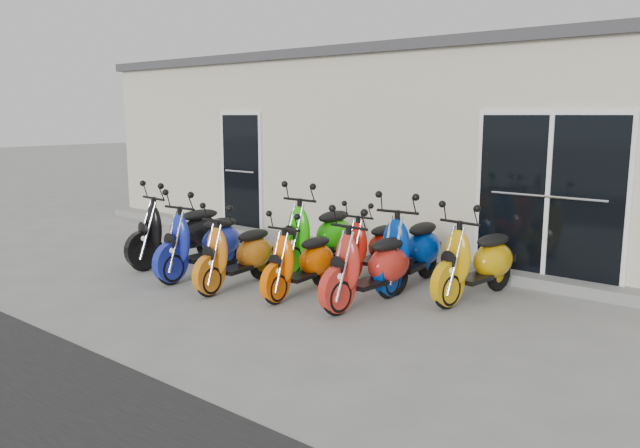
{
  "coord_description": "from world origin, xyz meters",
  "views": [
    {
      "loc": [
        5.42,
        -6.01,
        2.25
      ],
      "look_at": [
        0.0,
        0.6,
        0.75
      ],
      "focal_mm": 35.0,
      "sensor_mm": 36.0,
      "label": 1
    }
  ],
  "objects_px": {
    "scooter_front_blue": "(202,232)",
    "scooter_back_yellow": "(477,250)",
    "scooter_back_green": "(318,225)",
    "scooter_back_blue": "(411,238)",
    "scooter_front_orange_b": "(301,252)",
    "scooter_front_black": "(178,222)",
    "scooter_front_red": "(370,254)",
    "scooter_front_orange_a": "(237,244)",
    "scooter_back_red": "(371,238)"
  },
  "relations": [
    {
      "from": "scooter_front_blue",
      "to": "scooter_back_yellow",
      "type": "distance_m",
      "value": 3.75
    },
    {
      "from": "scooter_back_green",
      "to": "scooter_front_blue",
      "type": "bearing_deg",
      "value": -128.57
    },
    {
      "from": "scooter_back_blue",
      "to": "scooter_front_orange_b",
      "type": "bearing_deg",
      "value": -133.47
    },
    {
      "from": "scooter_back_green",
      "to": "scooter_front_black",
      "type": "bearing_deg",
      "value": -150.23
    },
    {
      "from": "scooter_front_black",
      "to": "scooter_front_orange_b",
      "type": "bearing_deg",
      "value": 4.42
    },
    {
      "from": "scooter_front_red",
      "to": "scooter_back_yellow",
      "type": "relative_size",
      "value": 0.99
    },
    {
      "from": "scooter_front_orange_a",
      "to": "scooter_back_blue",
      "type": "xyz_separation_m",
      "value": [
        1.76,
        1.44,
        0.08
      ]
    },
    {
      "from": "scooter_front_blue",
      "to": "scooter_back_red",
      "type": "relative_size",
      "value": 1.14
    },
    {
      "from": "scooter_front_black",
      "to": "scooter_front_orange_b",
      "type": "height_order",
      "value": "scooter_front_black"
    },
    {
      "from": "scooter_front_blue",
      "to": "scooter_front_orange_a",
      "type": "xyz_separation_m",
      "value": [
        0.81,
        -0.09,
        -0.05
      ]
    },
    {
      "from": "scooter_front_black",
      "to": "scooter_back_yellow",
      "type": "relative_size",
      "value": 1.04
    },
    {
      "from": "scooter_front_blue",
      "to": "scooter_back_blue",
      "type": "xyz_separation_m",
      "value": [
        2.57,
        1.35,
        0.03
      ]
    },
    {
      "from": "scooter_front_blue",
      "to": "scooter_front_orange_b",
      "type": "bearing_deg",
      "value": 1.62
    },
    {
      "from": "scooter_front_red",
      "to": "scooter_front_orange_b",
      "type": "bearing_deg",
      "value": -163.94
    },
    {
      "from": "scooter_front_orange_a",
      "to": "scooter_front_orange_b",
      "type": "distance_m",
      "value": 0.92
    },
    {
      "from": "scooter_front_black",
      "to": "scooter_back_red",
      "type": "xyz_separation_m",
      "value": [
        2.66,
        1.26,
        -0.1
      ]
    },
    {
      "from": "scooter_front_black",
      "to": "scooter_back_green",
      "type": "relative_size",
      "value": 0.98
    },
    {
      "from": "scooter_front_red",
      "to": "scooter_back_blue",
      "type": "relative_size",
      "value": 0.94
    },
    {
      "from": "scooter_front_blue",
      "to": "scooter_back_yellow",
      "type": "height_order",
      "value": "scooter_front_blue"
    },
    {
      "from": "scooter_front_red",
      "to": "scooter_back_red",
      "type": "distance_m",
      "value": 1.34
    },
    {
      "from": "scooter_front_blue",
      "to": "scooter_front_orange_b",
      "type": "distance_m",
      "value": 1.7
    },
    {
      "from": "scooter_front_black",
      "to": "scooter_front_red",
      "type": "height_order",
      "value": "scooter_front_black"
    },
    {
      "from": "scooter_front_black",
      "to": "scooter_back_yellow",
      "type": "bearing_deg",
      "value": 20.68
    },
    {
      "from": "scooter_front_blue",
      "to": "scooter_back_yellow",
      "type": "bearing_deg",
      "value": 17.22
    },
    {
      "from": "scooter_front_red",
      "to": "scooter_back_green",
      "type": "bearing_deg",
      "value": 153.06
    },
    {
      "from": "scooter_front_orange_a",
      "to": "scooter_back_red",
      "type": "bearing_deg",
      "value": 50.45
    },
    {
      "from": "scooter_front_black",
      "to": "scooter_front_orange_a",
      "type": "xyz_separation_m",
      "value": [
        1.62,
        -0.32,
        -0.07
      ]
    },
    {
      "from": "scooter_front_orange_a",
      "to": "scooter_back_yellow",
      "type": "xyz_separation_m",
      "value": [
        2.67,
        1.48,
        0.04
      ]
    },
    {
      "from": "scooter_front_orange_a",
      "to": "scooter_front_blue",
      "type": "bearing_deg",
      "value": 167.41
    },
    {
      "from": "scooter_front_blue",
      "to": "scooter_back_red",
      "type": "height_order",
      "value": "scooter_front_blue"
    },
    {
      "from": "scooter_front_orange_a",
      "to": "scooter_back_green",
      "type": "distance_m",
      "value": 1.44
    },
    {
      "from": "scooter_back_red",
      "to": "scooter_back_yellow",
      "type": "relative_size",
      "value": 0.88
    },
    {
      "from": "scooter_front_orange_b",
      "to": "scooter_back_red",
      "type": "xyz_separation_m",
      "value": [
        0.17,
        1.31,
        -0.0
      ]
    },
    {
      "from": "scooter_front_red",
      "to": "scooter_back_green",
      "type": "height_order",
      "value": "scooter_back_green"
    },
    {
      "from": "scooter_front_red",
      "to": "scooter_back_green",
      "type": "distance_m",
      "value": 1.86
    },
    {
      "from": "scooter_front_orange_b",
      "to": "scooter_back_green",
      "type": "bearing_deg",
      "value": 115.55
    },
    {
      "from": "scooter_front_orange_b",
      "to": "scooter_back_blue",
      "type": "xyz_separation_m",
      "value": [
        0.89,
        1.16,
        0.1
      ]
    },
    {
      "from": "scooter_front_red",
      "to": "scooter_back_red",
      "type": "relative_size",
      "value": 1.12
    },
    {
      "from": "scooter_back_red",
      "to": "scooter_back_yellow",
      "type": "height_order",
      "value": "scooter_back_yellow"
    },
    {
      "from": "scooter_front_orange_b",
      "to": "scooter_back_blue",
      "type": "height_order",
      "value": "scooter_back_blue"
    },
    {
      "from": "scooter_back_red",
      "to": "scooter_back_green",
      "type": "bearing_deg",
      "value": -172.29
    },
    {
      "from": "scooter_front_orange_a",
      "to": "scooter_back_red",
      "type": "relative_size",
      "value": 1.05
    },
    {
      "from": "scooter_front_black",
      "to": "scooter_back_red",
      "type": "bearing_deg",
      "value": 30.84
    },
    {
      "from": "scooter_front_orange_a",
      "to": "scooter_front_red",
      "type": "relative_size",
      "value": 0.94
    },
    {
      "from": "scooter_front_black",
      "to": "scooter_front_red",
      "type": "bearing_deg",
      "value": 7.98
    },
    {
      "from": "scooter_front_orange_a",
      "to": "scooter_back_blue",
      "type": "bearing_deg",
      "value": 33.02
    },
    {
      "from": "scooter_front_blue",
      "to": "scooter_front_orange_a",
      "type": "relative_size",
      "value": 1.09
    },
    {
      "from": "scooter_front_black",
      "to": "scooter_back_green",
      "type": "xyz_separation_m",
      "value": [
        1.82,
        1.1,
        0.01
      ]
    },
    {
      "from": "scooter_back_green",
      "to": "scooter_back_blue",
      "type": "xyz_separation_m",
      "value": [
        1.56,
        0.01,
        -0.01
      ]
    },
    {
      "from": "scooter_back_yellow",
      "to": "scooter_back_red",
      "type": "bearing_deg",
      "value": -175.77
    }
  ]
}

